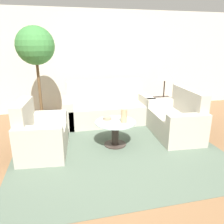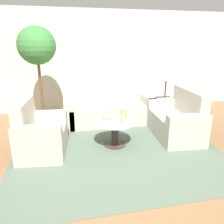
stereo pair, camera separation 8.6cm
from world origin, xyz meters
The scene contains 12 objects.
ground_plane centered at (0.00, 0.00, 0.00)m, with size 14.00×14.00×0.00m, color brown.
wall_back centered at (0.00, 3.10, 1.30)m, with size 10.00×0.06×2.60m.
rug centered at (0.13, 0.69, 0.00)m, with size 3.47×3.32×0.01m.
sofa_main centered at (0.25, 1.93, 0.30)m, with size 2.00×0.79×0.94m.
armchair centered at (-1.16, 0.67, 0.30)m, with size 0.81×1.01×0.91m.
loveseat centered at (1.44, 0.87, 0.30)m, with size 0.84×1.38×0.92m.
coffee_table centered at (0.13, 0.69, 0.29)m, with size 0.72×0.72×0.45m.
side_table centered at (1.56, 1.76, 0.27)m, with size 0.40×0.40×0.54m.
table_lamp centered at (1.56, 1.76, 1.07)m, with size 0.32×0.32×0.67m.
potted_plant centered at (-1.22, 2.08, 1.63)m, with size 0.78×0.78×2.11m.
vase centered at (0.27, 0.63, 0.57)m, with size 0.11×0.11×0.24m.
bowl centered at (0.02, 0.83, 0.47)m, with size 0.16×0.16×0.05m.
Camera 2 is at (-0.66, -2.83, 1.77)m, focal length 35.00 mm.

